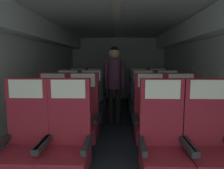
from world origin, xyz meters
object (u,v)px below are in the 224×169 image
object	(u,v)px
seat_c_right_window	(143,106)
seat_a_right_window	(163,145)
seat_b_right_aisle	(181,120)
seat_d_right_window	(138,97)
seat_a_right_aisle	(208,146)
seat_d_right_aisle	(158,97)
flight_attendant	(114,77)
seat_a_left_aisle	(68,144)
seat_d_left_window	(78,97)
seat_c_left_window	(68,105)
seat_d_left_aisle	(96,97)
seat_b_right_window	(150,120)
seat_c_right_aisle	(167,106)
seat_b_left_aisle	(83,119)
seat_b_left_window	(52,119)
seat_a_left_window	(25,144)
seat_c_left_aisle	(91,105)

from	to	relation	value
seat_c_right_window	seat_a_right_window	bearing A→B (deg)	-90.36
seat_b_right_aisle	seat_d_right_window	world-z (taller)	same
seat_a_right_aisle	seat_d_right_aisle	world-z (taller)	same
seat_a_right_aisle	flight_attendant	size ratio (longest dim) A/B	0.71
seat_a_left_aisle	seat_d_left_window	world-z (taller)	same
seat_c_left_window	seat_d_left_aisle	world-z (taller)	same
seat_b_right_window	seat_c_right_aisle	bearing A→B (deg)	61.15
seat_b_left_aisle	seat_d_right_window	bearing A→B (deg)	59.29
seat_b_left_aisle	seat_d_right_aisle	distance (m)	2.28
seat_b_right_window	seat_d_right_window	world-z (taller)	same
seat_c_left_window	seat_c_right_aisle	size ratio (longest dim) A/B	1.00
seat_d_right_window	seat_c_right_window	bearing A→B (deg)	-89.55
seat_a_left_aisle	seat_a_right_aisle	world-z (taller)	same
seat_a_right_window	seat_c_right_window	bearing A→B (deg)	89.64
seat_b_left_window	seat_d_right_aisle	world-z (taller)	same
seat_b_left_window	seat_c_right_aisle	xyz separation A→B (m)	(1.94, 0.85, 0.00)
seat_a_left_window	seat_b_right_window	distance (m)	1.71
seat_a_right_aisle	seat_c_right_window	world-z (taller)	same
seat_c_left_aisle	seat_d_left_window	bearing A→B (deg)	117.39
seat_b_left_aisle	seat_c_left_aisle	bearing A→B (deg)	90.16
seat_d_right_aisle	flight_attendant	distance (m)	1.29
seat_c_left_window	seat_d_right_aisle	distance (m)	2.12
seat_b_left_window	seat_c_right_aisle	distance (m)	2.12
seat_a_right_aisle	seat_b_right_aisle	bearing A→B (deg)	91.00
seat_d_left_aisle	flight_attendant	xyz separation A→B (m)	(0.46, -0.55, 0.53)
seat_a_left_window	seat_d_left_aisle	xyz separation A→B (m)	(0.45, 2.59, 0.00)
seat_b_right_window	seat_d_left_aisle	world-z (taller)	same
seat_b_right_aisle	seat_d_right_aisle	world-z (taller)	same
seat_b_left_aisle	seat_c_left_aisle	xyz separation A→B (m)	(-0.00, 0.86, 0.00)
seat_d_left_aisle	flight_attendant	size ratio (longest dim) A/B	0.71
seat_c_left_aisle	seat_d_right_window	world-z (taller)	same
seat_a_left_aisle	seat_a_right_aisle	bearing A→B (deg)	0.70
seat_b_right_aisle	seat_c_right_window	bearing A→B (deg)	117.25
seat_a_left_aisle	seat_d_right_window	world-z (taller)	same
seat_c_right_window	seat_d_left_window	bearing A→B (deg)	149.16
seat_a_left_window	seat_b_right_aisle	xyz separation A→B (m)	(1.92, 0.87, 0.00)
seat_a_left_aisle	seat_b_right_window	world-z (taller)	same
seat_b_right_window	seat_d_left_window	xyz separation A→B (m)	(-1.47, 1.74, 0.00)
seat_a_right_aisle	seat_d_right_aisle	xyz separation A→B (m)	(0.00, 2.59, 0.00)
seat_a_right_aisle	seat_b_right_window	size ratio (longest dim) A/B	1.00
seat_a_left_window	seat_b_right_aisle	bearing A→B (deg)	24.34
seat_d_left_aisle	seat_d_right_aisle	distance (m)	1.49
seat_c_left_window	seat_c_left_aisle	world-z (taller)	same
seat_c_left_window	seat_c_right_window	world-z (taller)	same
seat_c_right_window	seat_d_right_aisle	bearing A→B (deg)	62.15
seat_a_left_window	seat_c_right_window	world-z (taller)	same
seat_a_left_window	flight_attendant	distance (m)	2.30
seat_a_left_aisle	flight_attendant	size ratio (longest dim) A/B	0.71
seat_d_left_aisle	seat_d_right_window	world-z (taller)	same
seat_c_right_aisle	seat_c_right_window	xyz separation A→B (m)	(-0.46, 0.01, 0.00)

